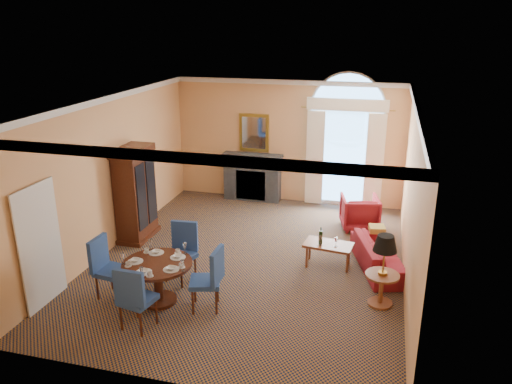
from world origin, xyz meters
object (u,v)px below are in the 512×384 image
(side_table, at_px, (384,261))
(coffee_table, at_px, (328,245))
(armoire, at_px, (135,195))
(armchair, at_px, (360,212))
(dining_table, at_px, (158,272))
(sofa, at_px, (380,255))

(side_table, bearing_deg, coffee_table, 131.52)
(armoire, distance_m, armchair, 5.11)
(armoire, bearing_deg, dining_table, -55.66)
(armchair, distance_m, coffee_table, 2.16)
(sofa, xyz_separation_m, armchair, (-0.52, 1.94, 0.11))
(sofa, distance_m, side_table, 1.46)
(armoire, relative_size, armchair, 2.43)
(sofa, bearing_deg, dining_table, 104.24)
(armchair, xyz_separation_m, side_table, (0.57, -3.30, 0.43))
(dining_table, relative_size, side_table, 0.95)
(armoire, xyz_separation_m, sofa, (5.27, -0.13, -0.72))
(armoire, bearing_deg, coffee_table, -4.06)
(armoire, xyz_separation_m, dining_table, (1.63, -2.38, -0.44))
(side_table, bearing_deg, sofa, 92.10)
(armoire, relative_size, sofa, 1.09)
(armchair, bearing_deg, armoire, 7.83)
(dining_table, xyz_separation_m, armchair, (3.12, 4.18, -0.17))
(dining_table, xyz_separation_m, sofa, (3.64, 2.25, -0.28))
(dining_table, height_order, side_table, side_table)
(armchair, relative_size, side_table, 0.68)
(sofa, relative_size, armchair, 2.23)
(armoire, bearing_deg, side_table, -15.68)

